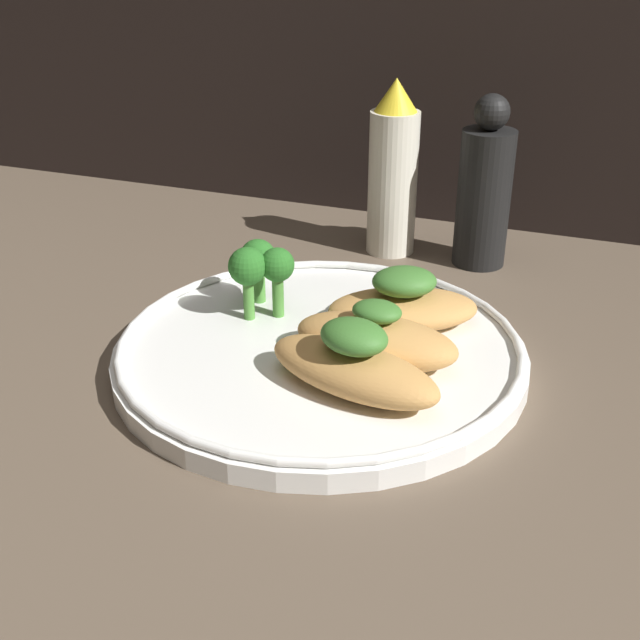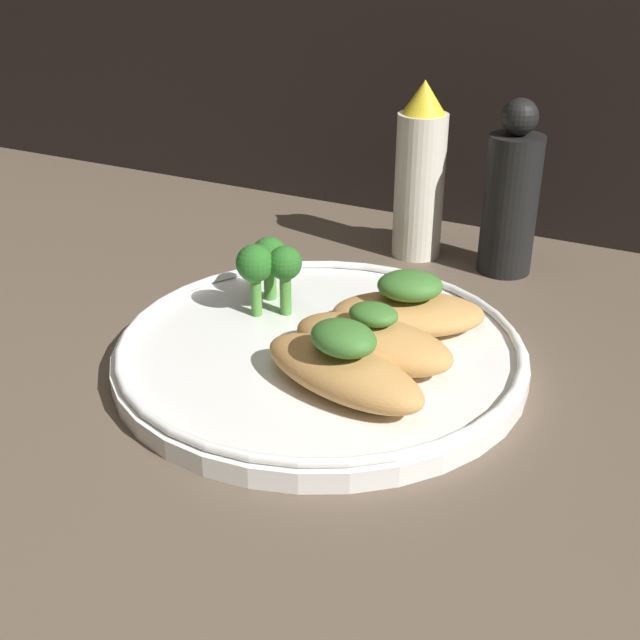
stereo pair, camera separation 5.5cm
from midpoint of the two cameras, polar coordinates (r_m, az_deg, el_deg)
ground_plane at (r=56.50cm, az=-2.77°, el=-3.59°), size 180.00×180.00×1.00cm
plate at (r=55.76cm, az=-2.81°, el=-2.28°), size 28.58×28.58×2.00cm
grilled_meat_front at (r=49.64cm, az=-0.75°, el=-3.32°), size 12.86×7.90×4.78cm
grilled_meat_middle at (r=52.98cm, az=1.07°, el=-1.42°), size 11.39×5.85×4.31cm
grilled_meat_back at (r=57.76cm, az=3.26°, el=1.06°), size 12.36×9.95×4.38cm
broccoli_bunch at (r=59.13cm, az=-6.97°, el=3.79°), size 5.01×5.72×5.58cm
sauce_bottle at (r=72.66cm, az=3.05°, el=10.44°), size 4.42×4.42×15.72cm
pepper_grinder at (r=70.94cm, az=9.44°, el=9.00°), size 4.64×4.64×14.98cm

